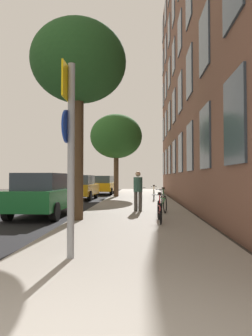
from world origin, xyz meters
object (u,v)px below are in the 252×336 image
object	(u,v)px
tree_near	(79,64)
bicycle_0	(160,211)
bicycle_2	(141,197)
car_0	(44,194)
sign_post	(70,143)
bicycle_1	(163,202)
car_2	(103,185)
bicycle_3	(154,194)
traffic_light	(117,163)
car_1	(81,187)
tree_far	(116,137)
pedestrian_0	(138,188)

from	to	relation	value
tree_near	bicycle_0	xyz separation A→B (m)	(2.58, -0.42, -4.71)
bicycle_2	car_0	distance (m)	5.49
sign_post	bicycle_1	size ratio (longest dim) A/B	1.95
sign_post	car_2	distance (m)	21.11
bicycle_3	car_0	xyz separation A→B (m)	(-4.44, -7.05, 0.36)
traffic_light	bicycle_1	distance (m)	13.44
tree_near	bicycle_2	size ratio (longest dim) A/B	3.70
bicycle_0	car_1	xyz separation A→B (m)	(-4.55, 10.56, 0.37)
bicycle_3	car_0	size ratio (longest dim) A/B	0.42
tree_far	car_2	size ratio (longest dim) A/B	1.33
car_2	pedestrian_0	bearing A→B (deg)	-76.93
bicycle_0	pedestrian_0	xyz separation A→B (m)	(-0.68, 2.94, 0.56)
tree_near	car_1	bearing A→B (deg)	100.99
car_0	car_2	xyz separation A→B (m)	(0.32, 14.88, 0.00)
sign_post	pedestrian_0	world-z (taller)	sign_post
bicycle_2	bicycle_3	bearing A→B (deg)	75.60
bicycle_3	car_1	world-z (taller)	car_1
traffic_light	car_2	xyz separation A→B (m)	(-1.30, 1.13, -1.88)
bicycle_2	car_2	world-z (taller)	car_2
sign_post	bicycle_3	size ratio (longest dim) A/B	1.92
bicycle_2	pedestrian_0	distance (m)	3.16
car_1	car_2	xyz separation A→B (m)	(0.63, 6.30, 0.00)
traffic_light	bicycle_3	distance (m)	7.61
tree_near	car_0	xyz separation A→B (m)	(-1.65, 1.56, -4.34)
traffic_light	bicycle_0	size ratio (longest dim) A/B	2.41
sign_post	car_1	size ratio (longest dim) A/B	0.81
car_2	car_0	bearing A→B (deg)	-91.21
sign_post	tree_near	xyz separation A→B (m)	(-0.82, 4.52, 3.13)
traffic_light	bicycle_0	world-z (taller)	traffic_light
bicycle_2	pedestrian_0	xyz separation A→B (m)	(-0.13, -3.11, 0.55)
traffic_light	bicycle_3	bearing A→B (deg)	-67.10
bicycle_1	bicycle_2	distance (m)	3.35
sign_post	tree_far	world-z (taller)	tree_far
tree_far	bicycle_1	bearing A→B (deg)	-74.43
bicycle_0	bicycle_3	bearing A→B (deg)	88.69
traffic_light	car_1	size ratio (longest dim) A/B	0.93
bicycle_1	pedestrian_0	size ratio (longest dim) A/B	1.05
tree_far	bicycle_1	world-z (taller)	tree_far
sign_post	bicycle_2	size ratio (longest dim) A/B	1.90
traffic_light	bicycle_3	xyz separation A→B (m)	(2.83, -6.70, -2.24)
traffic_light	bicycle_0	xyz separation A→B (m)	(2.62, -15.74, -2.25)
bicycle_1	pedestrian_0	bearing A→B (deg)	172.28
bicycle_1	bicycle_3	distance (m)	6.23
tree_near	car_0	bearing A→B (deg)	136.57
sign_post	traffic_light	bearing A→B (deg)	92.49
tree_far	bicycle_1	size ratio (longest dim) A/B	3.53
sign_post	traffic_light	size ratio (longest dim) A/B	0.86
bicycle_3	pedestrian_0	size ratio (longest dim) A/B	1.07
bicycle_2	car_0	size ratio (longest dim) A/B	0.43
car_1	bicycle_3	bearing A→B (deg)	-17.77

